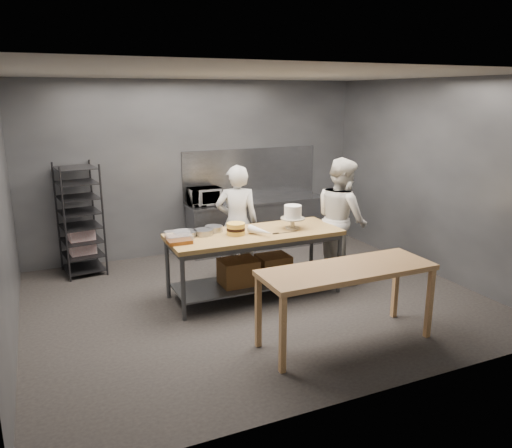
{
  "coord_description": "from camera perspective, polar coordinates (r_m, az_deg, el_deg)",
  "views": [
    {
      "loc": [
        -2.6,
        -5.87,
        2.77
      ],
      "look_at": [
        0.05,
        0.12,
        1.05
      ],
      "focal_mm": 35.0,
      "sensor_mm": 36.0,
      "label": 1
    }
  ],
  "objects": [
    {
      "name": "splashback_panel",
      "position": [
        9.2,
        -0.58,
        5.84
      ],
      "size": [
        2.6,
        0.02,
        0.9
      ],
      "primitive_type": "cube",
      "color": "slate",
      "rests_on": "back_counter"
    },
    {
      "name": "chef_behind",
      "position": [
        7.52,
        -2.19,
        0.14
      ],
      "size": [
        0.74,
        0.6,
        1.76
      ],
      "primitive_type": "imported",
      "rotation": [
        0.0,
        0.0,
        2.82
      ],
      "color": "silver",
      "rests_on": "ground"
    },
    {
      "name": "microwave",
      "position": [
        8.63,
        -5.89,
        3.15
      ],
      "size": [
        0.54,
        0.37,
        0.3
      ],
      "primitive_type": "imported",
      "color": "black",
      "rests_on": "back_counter"
    },
    {
      "name": "work_table",
      "position": [
        6.96,
        -0.21,
        -3.69
      ],
      "size": [
        2.4,
        0.9,
        0.92
      ],
      "color": "olive",
      "rests_on": "ground"
    },
    {
      "name": "frosted_cake_stand",
      "position": [
        7.0,
        4.22,
        1.16
      ],
      "size": [
        0.34,
        0.34,
        0.34
      ],
      "color": "#BAB095",
      "rests_on": "work_table"
    },
    {
      "name": "pastry_clamshells",
      "position": [
        6.49,
        -8.85,
        -1.51
      ],
      "size": [
        0.33,
        0.39,
        0.11
      ],
      "color": "#9F5B1F",
      "rests_on": "work_table"
    },
    {
      "name": "offset_spatula",
      "position": [
        6.81,
        2.94,
        -1.02
      ],
      "size": [
        0.36,
        0.02,
        0.02
      ],
      "color": "slate",
      "rests_on": "work_table"
    },
    {
      "name": "near_counter",
      "position": [
        5.67,
        10.37,
        -5.73
      ],
      "size": [
        2.0,
        0.7,
        0.9
      ],
      "color": "brown",
      "rests_on": "ground"
    },
    {
      "name": "cake_pans",
      "position": [
        6.77,
        -6.58,
        -0.91
      ],
      "size": [
        0.72,
        0.37,
        0.07
      ],
      "color": "gray",
      "rests_on": "work_table"
    },
    {
      "name": "piping_bag",
      "position": [
        6.68,
        0.55,
        -0.83
      ],
      "size": [
        0.28,
        0.39,
        0.12
      ],
      "primitive_type": "cone",
      "rotation": [
        1.57,
        0.0,
        0.46
      ],
      "color": "white",
      "rests_on": "work_table"
    },
    {
      "name": "back_counter",
      "position": [
        9.12,
        0.18,
        -0.01
      ],
      "size": [
        2.6,
        0.6,
        0.9
      ],
      "color": "slate",
      "rests_on": "ground"
    },
    {
      "name": "ground",
      "position": [
        6.99,
        -0.01,
        -8.62
      ],
      "size": [
        6.0,
        6.0,
        0.0
      ],
      "primitive_type": "plane",
      "color": "black",
      "rests_on": "ground"
    },
    {
      "name": "chef_right",
      "position": [
        7.66,
        9.74,
        0.58
      ],
      "size": [
        0.78,
        0.96,
        1.86
      ],
      "primitive_type": "imported",
      "rotation": [
        0.0,
        0.0,
        1.49
      ],
      "color": "silver",
      "rests_on": "ground"
    },
    {
      "name": "speed_rack",
      "position": [
        8.21,
        -19.45,
        0.39
      ],
      "size": [
        0.68,
        0.72,
        1.75
      ],
      "color": "black",
      "rests_on": "ground"
    },
    {
      "name": "back_wall",
      "position": [
        8.86,
        -6.62,
        6.38
      ],
      "size": [
        6.0,
        0.04,
        3.0
      ],
      "primitive_type": "cube",
      "color": "#4C4F54",
      "rests_on": "ground"
    },
    {
      "name": "layer_cake",
      "position": [
        6.72,
        -2.32,
        -0.55
      ],
      "size": [
        0.25,
        0.25,
        0.16
      ],
      "color": "gold",
      "rests_on": "work_table"
    }
  ]
}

